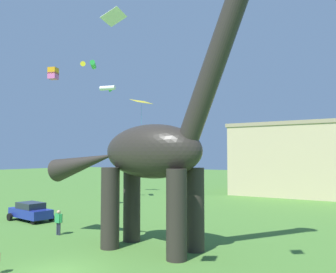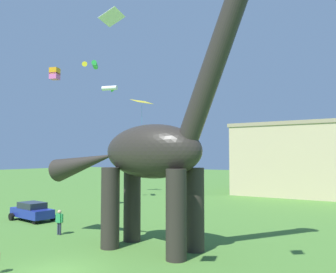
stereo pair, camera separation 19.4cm
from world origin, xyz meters
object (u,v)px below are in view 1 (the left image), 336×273
person_vendor_side (59,220)px  kite_mid_left (141,102)px  dinosaur_sculpture (151,151)px  kite_near_low (108,88)px  parked_sedan_left (31,211)px  kite_near_high (114,17)px  kite_far_right (53,74)px  kite_mid_center (91,65)px

person_vendor_side → kite_mid_left: bearing=-63.8°
dinosaur_sculpture → person_vendor_side: size_ratio=9.28×
kite_near_low → parked_sedan_left: bearing=-67.8°
kite_mid_left → kite_near_low: (-18.46, 17.50, 5.76)m
kite_near_low → kite_near_high: bearing=-48.5°
kite_far_right → kite_mid_left: size_ratio=0.63×
kite_far_right → kite_near_low: bearing=111.6°
dinosaur_sculpture → kite_far_right: 18.21m
dinosaur_sculpture → person_vendor_side: bearing=-151.0°
kite_mid_left → kite_near_low: 26.08m
person_vendor_side → kite_far_right: kite_far_right is taller
kite_mid_center → kite_near_low: size_ratio=0.94×
person_vendor_side → kite_near_high: size_ratio=1.49×
parked_sedan_left → kite_mid_center: size_ratio=1.99×
kite_far_right → kite_mid_left: (12.59, -2.72, -4.17)m
parked_sedan_left → person_vendor_side: person_vendor_side is taller
parked_sedan_left → kite_near_low: 24.35m
kite_far_right → kite_near_high: bearing=-34.8°
kite_near_high → kite_mid_center: bearing=135.7°
kite_near_high → kite_far_right: bearing=145.2°
parked_sedan_left → kite_mid_center: 19.10m
kite_mid_left → kite_near_low: size_ratio=0.76×
kite_mid_left → kite_far_right: bearing=167.8°
dinosaur_sculpture → kite_near_high: bearing=-38.6°
person_vendor_side → kite_mid_center: bearing=29.1°
kite_mid_center → kite_near_low: kite_mid_center is taller
parked_sedan_left → kite_near_low: bearing=119.9°
parked_sedan_left → kite_far_right: size_ratio=3.90×
person_vendor_side → kite_near_high: (10.90, -7.09, 9.69)m
dinosaur_sculpture → parked_sedan_left: dinosaur_sculpture is taller
parked_sedan_left → dinosaur_sculpture: bearing=-1.4°
kite_far_right → kite_mid_center: 7.91m
dinosaur_sculpture → kite_near_high: (3.28, -7.32, 4.97)m
kite_mid_center → kite_far_right: bearing=-75.0°
kite_far_right → kite_mid_center: size_ratio=0.51×
dinosaur_sculpture → kite_near_low: size_ratio=6.79×
kite_far_right → kite_near_low: (-5.86, 14.78, 1.59)m
person_vendor_side → kite_mid_center: (-9.76, 13.07, 15.25)m
kite_near_low → kite_mid_left: bearing=-43.5°
kite_near_low → kite_mid_center: bearing=-62.6°
person_vendor_side → kite_far_right: bearing=45.4°
parked_sedan_left → kite_mid_left: 13.96m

